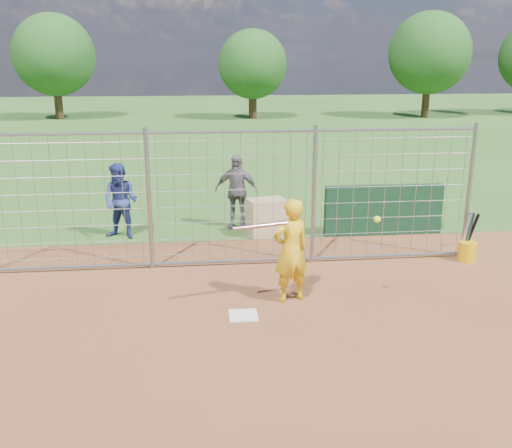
{
  "coord_description": "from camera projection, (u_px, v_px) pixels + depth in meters",
  "views": [
    {
      "loc": [
        -0.65,
        -8.05,
        3.78
      ],
      "look_at": [
        0.3,
        0.8,
        1.15
      ],
      "focal_mm": 40.0,
      "sensor_mm": 36.0,
      "label": 1
    }
  ],
  "objects": [
    {
      "name": "tree_line",
      "position": [
        254.0,
        57.0,
        34.9
      ],
      "size": [
        44.66,
        6.72,
        6.48
      ],
      "color": "#3F2B19",
      "rests_on": "ground"
    },
    {
      "name": "bucket_with_bats",
      "position": [
        467.0,
        249.0,
        10.87
      ],
      "size": [
        0.34,
        0.39,
        0.97
      ],
      "color": "#DAA70B",
      "rests_on": "ground"
    },
    {
      "name": "backstop_fence",
      "position": [
        233.0,
        200.0,
        10.36
      ],
      "size": [
        9.08,
        0.08,
        2.6
      ],
      "color": "gray",
      "rests_on": "ground"
    },
    {
      "name": "batter",
      "position": [
        291.0,
        251.0,
        8.94
      ],
      "size": [
        0.72,
        0.6,
        1.69
      ],
      "primitive_type": "imported",
      "rotation": [
        0.0,
        0.0,
        3.51
      ],
      "color": "gold",
      "rests_on": "ground"
    },
    {
      "name": "ground",
      "position": [
        242.0,
        310.0,
        8.81
      ],
      "size": [
        100.0,
        100.0,
        0.0
      ],
      "primitive_type": "plane",
      "color": "#2D591E",
      "rests_on": "ground"
    },
    {
      "name": "equipment_bin",
      "position": [
        267.0,
        217.0,
        12.44
      ],
      "size": [
        0.9,
        0.72,
        0.8
      ],
      "primitive_type": "cube",
      "rotation": [
        0.0,
        0.0,
        0.23
      ],
      "color": "tan",
      "rests_on": "ground"
    },
    {
      "name": "infield_dirt",
      "position": [
        266.0,
        432.0,
        5.95
      ],
      "size": [
        18.0,
        18.0,
        0.0
      ],
      "primitive_type": "plane",
      "color": "brown",
      "rests_on": "ground"
    },
    {
      "name": "dugout_wall",
      "position": [
        383.0,
        210.0,
        12.43
      ],
      "size": [
        2.6,
        0.2,
        1.1
      ],
      "primitive_type": "cube",
      "color": "#11381E",
      "rests_on": "ground"
    },
    {
      "name": "home_plate",
      "position": [
        243.0,
        315.0,
        8.62
      ],
      "size": [
        0.43,
        0.43,
        0.02
      ],
      "primitive_type": "cube",
      "color": "silver",
      "rests_on": "ground"
    },
    {
      "name": "equipment_in_play",
      "position": [
        289.0,
        224.0,
        8.43
      ],
      "size": [
        2.2,
        0.35,
        0.18
      ],
      "color": "silver",
      "rests_on": "ground"
    },
    {
      "name": "bystander_a",
      "position": [
        121.0,
        201.0,
        12.11
      ],
      "size": [
        0.95,
        0.85,
        1.62
      ],
      "primitive_type": "imported",
      "rotation": [
        0.0,
        0.0,
        -0.35
      ],
      "color": "navy",
      "rests_on": "ground"
    },
    {
      "name": "bystander_b",
      "position": [
        236.0,
        191.0,
        12.84
      ],
      "size": [
        1.08,
        0.7,
        1.71
      ],
      "primitive_type": "imported",
      "rotation": [
        0.0,
        0.0,
        -0.31
      ],
      "color": "#5D5D62",
      "rests_on": "ground"
    }
  ]
}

